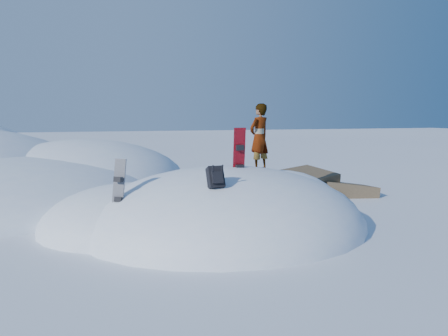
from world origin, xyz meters
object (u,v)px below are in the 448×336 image
object	(u,v)px
person	(259,137)
snowboard_dark	(118,192)
snowboard_red	(239,160)
backpack	(216,177)

from	to	relation	value
person	snowboard_dark	bearing A→B (deg)	-6.15
snowboard_dark	snowboard_red	bearing A→B (deg)	48.73
backpack	person	xyz separation A→B (m)	(1.83, 2.31, 0.68)
backpack	snowboard_dark	bearing A→B (deg)	154.12
snowboard_red	person	distance (m)	1.32
snowboard_dark	backpack	size ratio (longest dim) A/B	2.63
snowboard_red	snowboard_dark	distance (m)	3.01
snowboard_red	snowboard_dark	xyz separation A→B (m)	(-2.90, -0.62, -0.53)
snowboard_red	snowboard_dark	size ratio (longest dim) A/B	1.13
snowboard_dark	person	size ratio (longest dim) A/B	0.79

